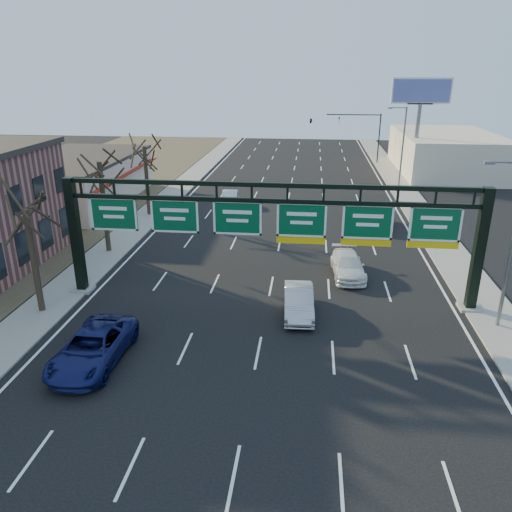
# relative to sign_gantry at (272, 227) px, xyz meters

# --- Properties ---
(ground) EXTENTS (160.00, 160.00, 0.00)m
(ground) POSITION_rel_sign_gantry_xyz_m (-0.16, -8.00, -4.63)
(ground) COLOR black
(ground) RESTS_ON ground
(sidewalk_left) EXTENTS (3.00, 120.00, 0.12)m
(sidewalk_left) POSITION_rel_sign_gantry_xyz_m (-12.96, 12.00, -4.57)
(sidewalk_left) COLOR gray
(sidewalk_left) RESTS_ON ground
(sidewalk_right) EXTENTS (3.00, 120.00, 0.12)m
(sidewalk_right) POSITION_rel_sign_gantry_xyz_m (12.64, 12.00, -4.57)
(sidewalk_right) COLOR gray
(sidewalk_right) RESTS_ON ground
(lane_markings) EXTENTS (21.60, 120.00, 0.01)m
(lane_markings) POSITION_rel_sign_gantry_xyz_m (-0.16, 12.00, -4.62)
(lane_markings) COLOR white
(lane_markings) RESTS_ON ground
(sign_gantry) EXTENTS (24.60, 1.20, 7.20)m
(sign_gantry) POSITION_rel_sign_gantry_xyz_m (0.00, 0.00, 0.00)
(sign_gantry) COLOR black
(sign_gantry) RESTS_ON ground
(cream_strip) EXTENTS (10.90, 18.40, 4.70)m
(cream_strip) POSITION_rel_sign_gantry_xyz_m (-21.64, 21.00, -2.27)
(cream_strip) COLOR beige
(cream_strip) RESTS_ON ground
(building_right_distant) EXTENTS (12.00, 20.00, 5.00)m
(building_right_distant) POSITION_rel_sign_gantry_xyz_m (19.84, 42.00, -2.13)
(building_right_distant) COLOR beige
(building_right_distant) RESTS_ON ground
(tree_gantry) EXTENTS (3.60, 3.60, 8.48)m
(tree_gantry) POSITION_rel_sign_gantry_xyz_m (-12.96, -3.00, 2.48)
(tree_gantry) COLOR #31281B
(tree_gantry) RESTS_ON sidewalk_left
(tree_mid) EXTENTS (3.60, 3.60, 9.24)m
(tree_mid) POSITION_rel_sign_gantry_xyz_m (-12.96, 7.00, 3.23)
(tree_mid) COLOR #31281B
(tree_mid) RESTS_ON sidewalk_left
(tree_far) EXTENTS (3.60, 3.60, 8.86)m
(tree_far) POSITION_rel_sign_gantry_xyz_m (-12.96, 17.00, 2.86)
(tree_far) COLOR #31281B
(tree_far) RESTS_ON sidewalk_left
(streetlight_near) EXTENTS (2.15, 0.22, 9.00)m
(streetlight_near) POSITION_rel_sign_gantry_xyz_m (12.31, -2.00, 0.45)
(streetlight_near) COLOR slate
(streetlight_near) RESTS_ON sidewalk_right
(streetlight_far) EXTENTS (2.15, 0.22, 9.00)m
(streetlight_far) POSITION_rel_sign_gantry_xyz_m (12.31, 32.00, 0.45)
(streetlight_far) COLOR slate
(streetlight_far) RESTS_ON sidewalk_right
(billboard_right) EXTENTS (7.00, 0.50, 12.00)m
(billboard_right) POSITION_rel_sign_gantry_xyz_m (14.84, 36.98, 4.43)
(billboard_right) COLOR slate
(billboard_right) RESTS_ON ground
(traffic_signal_mast) EXTENTS (10.16, 0.54, 7.00)m
(traffic_signal_mast) POSITION_rel_sign_gantry_xyz_m (5.53, 47.00, 0.87)
(traffic_signal_mast) COLOR black
(traffic_signal_mast) RESTS_ON ground
(car_blue_suv) EXTENTS (2.84, 5.89, 1.62)m
(car_blue_suv) POSITION_rel_sign_gantry_xyz_m (-7.82, -7.72, -3.82)
(car_blue_suv) COLOR #121750
(car_blue_suv) RESTS_ON ground
(car_silver_sedan) EXTENTS (1.87, 4.70, 1.52)m
(car_silver_sedan) POSITION_rel_sign_gantry_xyz_m (1.69, -1.64, -3.87)
(car_silver_sedan) COLOR #9FA0A3
(car_silver_sedan) RESTS_ON ground
(car_white_wagon) EXTENTS (2.35, 5.08, 1.44)m
(car_white_wagon) POSITION_rel_sign_gantry_xyz_m (4.81, 4.33, -3.91)
(car_white_wagon) COLOR white
(car_white_wagon) RESTS_ON ground
(car_grey_far) EXTENTS (2.72, 5.06, 1.64)m
(car_grey_far) POSITION_rel_sign_gantry_xyz_m (8.17, 15.60, -3.81)
(car_grey_far) COLOR #444749
(car_grey_far) RESTS_ON ground
(car_silver_distant) EXTENTS (1.84, 4.45, 1.43)m
(car_silver_distant) POSITION_rel_sign_gantry_xyz_m (-5.93, 21.43, -3.91)
(car_silver_distant) COLOR #B8B8BD
(car_silver_distant) RESTS_ON ground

